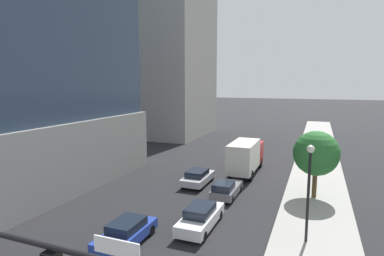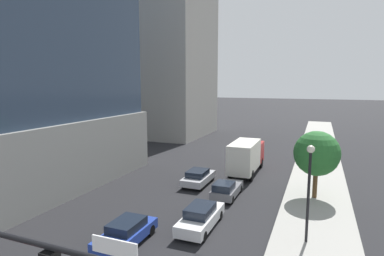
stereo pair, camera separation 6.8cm
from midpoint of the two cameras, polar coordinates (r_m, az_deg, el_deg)
sidewalk at (r=23.02m, az=21.40°, el=-15.94°), size 4.97×120.00×0.15m
construction_building at (r=58.02m, az=-3.87°, el=17.69°), size 13.21×23.32×45.34m
street_lamp at (r=19.22m, az=20.40°, el=-8.61°), size 0.44×0.44×5.67m
street_tree at (r=26.93m, az=21.55°, el=-4.29°), size 3.55×3.55×5.37m
car_silver at (r=29.30m, az=1.20°, el=-8.80°), size 1.91×4.29×1.42m
car_blue at (r=19.57m, az=-11.64°, el=-17.89°), size 1.82×4.34×1.39m
car_gray at (r=26.38m, az=6.26°, el=-10.87°), size 1.75×4.06×1.44m
car_white at (r=21.06m, az=1.68°, el=-15.67°), size 1.76×4.77×1.53m
box_truck at (r=32.92m, az=9.78°, el=-4.87°), size 2.31×7.72×3.45m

